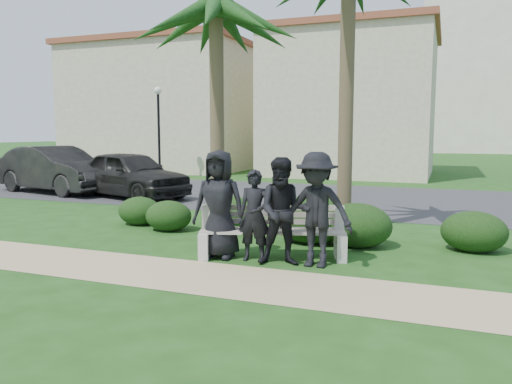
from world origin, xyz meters
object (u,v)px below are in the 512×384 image
at_px(park_bench, 273,235).
at_px(car_b, 56,170).
at_px(man_b, 255,216).
at_px(man_a, 219,204).
at_px(man_c, 284,212).
at_px(street_lamp, 159,116).
at_px(car_a, 130,174).
at_px(man_d, 316,210).
at_px(palm_left, 216,11).

distance_m(park_bench, car_b, 12.19).
height_order(park_bench, man_b, man_b).
height_order(park_bench, man_a, man_a).
distance_m(park_bench, man_c, 0.70).
relative_size(man_a, car_b, 0.37).
distance_m(park_bench, man_b, 0.54).
distance_m(street_lamp, car_b, 6.49).
bearing_deg(car_b, man_c, -109.23).
bearing_deg(car_a, park_bench, -112.30).
distance_m(man_b, car_a, 9.33).
relative_size(man_b, man_d, 0.83).
xyz_separation_m(palm_left, car_a, (-5.06, 3.83, -4.07)).
relative_size(palm_left, car_a, 1.26).
relative_size(man_c, palm_left, 0.31).
bearing_deg(man_d, car_b, 152.87).
distance_m(man_d, car_b, 13.04).
bearing_deg(man_b, street_lamp, 123.05).
bearing_deg(car_b, palm_left, -103.67).
relative_size(man_b, car_a, 0.34).
bearing_deg(palm_left, man_a, -64.19).
height_order(man_c, man_d, man_d).
distance_m(man_d, car_a, 10.14).
bearing_deg(car_a, man_c, -112.80).
xyz_separation_m(palm_left, car_b, (-8.40, 4.05, -4.02)).
bearing_deg(park_bench, car_a, 122.10).
height_order(street_lamp, car_a, street_lamp).
bearing_deg(man_a, car_b, 141.38).
bearing_deg(car_b, park_bench, -108.49).
distance_m(street_lamp, man_b, 16.03).
xyz_separation_m(street_lamp, man_a, (9.01, -12.61, -1.99)).
distance_m(man_c, man_d, 0.54).
relative_size(man_a, man_c, 1.06).
xyz_separation_m(man_a, man_d, (1.74, 0.02, -0.00)).
bearing_deg(car_b, man_b, -110.26).
bearing_deg(man_d, park_bench, 164.24).
bearing_deg(man_d, car_a, 144.52).
distance_m(park_bench, man_a, 1.10).
bearing_deg(man_c, park_bench, 113.76).
height_order(man_c, car_b, man_c).
bearing_deg(car_a, palm_left, -109.53).
relative_size(park_bench, car_b, 0.53).
height_order(street_lamp, car_b, street_lamp).
distance_m(man_c, palm_left, 5.26).
relative_size(street_lamp, man_a, 2.25).
bearing_deg(man_d, street_lamp, 133.11).
relative_size(man_c, car_b, 0.35).
bearing_deg(palm_left, man_d, -39.66).
relative_size(street_lamp, palm_left, 0.74).
bearing_deg(street_lamp, man_b, -52.48).
relative_size(street_lamp, man_c, 2.38).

